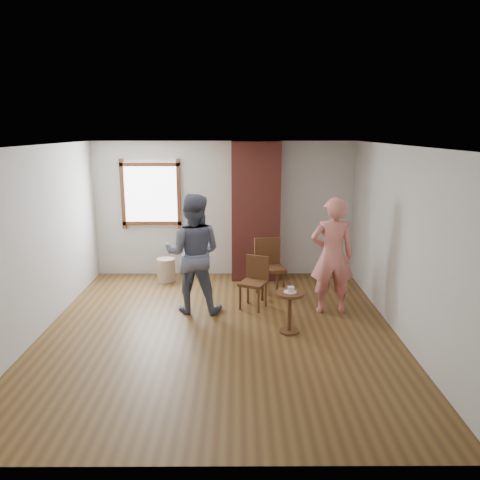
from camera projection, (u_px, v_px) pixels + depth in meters
name	position (u px, v px, depth m)	size (l,w,h in m)	color
ground	(219.00, 331.00, 6.67)	(5.50, 5.50, 0.00)	brown
room_shell	(216.00, 199.00, 6.84)	(5.04, 5.52, 2.62)	silver
brick_chimney	(256.00, 212.00, 8.80)	(0.90, 0.50, 2.60)	#9D4237
stoneware_crock	(166.00, 270.00, 8.84)	(0.34, 0.34, 0.44)	#CBB092
dark_pot	(162.00, 278.00, 8.82)	(0.14, 0.14, 0.14)	black
dining_chair_left	(269.00, 264.00, 8.04)	(0.55, 0.55, 0.99)	brown
dining_chair_right	(255.00, 279.00, 7.50)	(0.51, 0.51, 0.83)	brown
side_table	(290.00, 305.00, 6.55)	(0.40, 0.40, 0.60)	brown
cake_plate	(290.00, 292.00, 6.50)	(0.18, 0.18, 0.01)	white
cake_slice	(291.00, 290.00, 6.49)	(0.08, 0.07, 0.06)	silver
man	(193.00, 254.00, 7.23)	(0.91, 0.71, 1.87)	#141C38
person_pink	(332.00, 256.00, 7.17)	(0.67, 0.44, 1.83)	#E37B71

